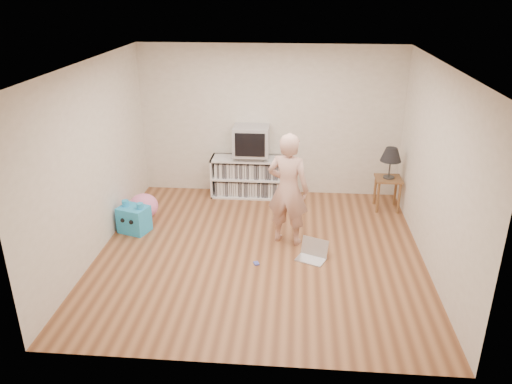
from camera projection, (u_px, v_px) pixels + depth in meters
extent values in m
plane|color=brown|center=(260.00, 252.00, 7.03)|extent=(4.50, 4.50, 0.00)
cube|color=beige|center=(270.00, 121.00, 8.59)|extent=(4.50, 0.02, 2.60)
cube|color=beige|center=(241.00, 250.00, 4.46)|extent=(4.50, 0.02, 2.60)
cube|color=beige|center=(93.00, 161.00, 6.70)|extent=(0.02, 4.50, 2.60)
cube|color=beige|center=(436.00, 170.00, 6.35)|extent=(0.02, 4.50, 2.60)
cube|color=white|center=(261.00, 64.00, 6.02)|extent=(4.50, 4.50, 0.01)
cube|color=white|center=(253.00, 173.00, 8.96)|extent=(1.40, 0.03, 0.70)
cube|color=white|center=(213.00, 176.00, 8.82)|extent=(0.03, 0.45, 0.70)
cube|color=white|center=(290.00, 178.00, 8.72)|extent=(0.03, 0.45, 0.70)
cube|color=white|center=(252.00, 194.00, 8.90)|extent=(1.40, 0.45, 0.03)
cube|color=white|center=(252.00, 177.00, 8.77)|extent=(1.34, 0.45, 0.03)
cube|color=white|center=(251.00, 159.00, 8.64)|extent=(1.40, 0.45, 0.03)
cube|color=silver|center=(252.00, 177.00, 8.77)|extent=(1.26, 0.36, 0.64)
cube|color=gray|center=(251.00, 156.00, 8.62)|extent=(0.45, 0.35, 0.07)
cube|color=#A5A5AA|center=(251.00, 140.00, 8.51)|extent=(0.60, 0.52, 0.50)
cube|color=black|center=(250.00, 145.00, 8.27)|extent=(0.50, 0.01, 0.40)
cylinder|color=brown|center=(378.00, 198.00, 8.14)|extent=(0.04, 0.04, 0.52)
cylinder|color=brown|center=(399.00, 199.00, 8.12)|extent=(0.04, 0.04, 0.52)
cylinder|color=brown|center=(375.00, 190.00, 8.46)|extent=(0.04, 0.04, 0.52)
cylinder|color=brown|center=(395.00, 191.00, 8.43)|extent=(0.04, 0.04, 0.52)
cube|color=brown|center=(388.00, 179.00, 8.18)|extent=(0.42, 0.42, 0.03)
cylinder|color=#333333|center=(389.00, 177.00, 8.17)|extent=(0.18, 0.18, 0.02)
cylinder|color=#333333|center=(390.00, 167.00, 8.10)|extent=(0.02, 0.02, 0.32)
imported|color=#D8A793|center=(288.00, 190.00, 7.00)|extent=(0.69, 0.54, 1.65)
cube|color=silver|center=(311.00, 259.00, 6.82)|extent=(0.45, 0.39, 0.02)
cube|color=silver|center=(315.00, 247.00, 6.88)|extent=(0.38, 0.22, 0.25)
cube|color=black|center=(315.00, 247.00, 6.88)|extent=(0.33, 0.18, 0.20)
cube|color=#4955C2|center=(256.00, 263.00, 6.73)|extent=(0.09, 0.11, 0.02)
cube|color=#24A3E4|center=(134.00, 219.00, 7.55)|extent=(0.51, 0.45, 0.40)
cylinder|color=#24A3E4|center=(125.00, 203.00, 7.50)|extent=(0.10, 0.10, 0.09)
cylinder|color=#24A3E4|center=(140.00, 206.00, 7.40)|extent=(0.10, 0.10, 0.09)
sphere|color=black|center=(123.00, 220.00, 7.41)|extent=(0.07, 0.07, 0.07)
sphere|color=black|center=(131.00, 222.00, 7.35)|extent=(0.07, 0.07, 0.07)
ellipsoid|color=pink|center=(144.00, 206.00, 7.99)|extent=(0.52, 0.52, 0.40)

